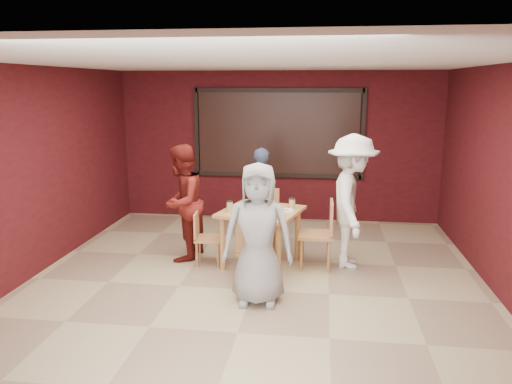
# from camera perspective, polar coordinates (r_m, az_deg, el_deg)

# --- Properties ---
(floor) EXTENTS (7.00, 7.00, 0.00)m
(floor) POSITION_cam_1_polar(r_m,az_deg,el_deg) (6.43, -0.42, -11.13)
(floor) COLOR tan
(floor) RESTS_ON ground
(window_blinds) EXTENTS (3.00, 0.02, 1.50)m
(window_blinds) POSITION_cam_1_polar(r_m,az_deg,el_deg) (9.38, 2.52, 6.71)
(window_blinds) COLOR black
(dining_table) EXTENTS (1.26, 1.26, 0.96)m
(dining_table) POSITION_cam_1_polar(r_m,az_deg,el_deg) (7.06, 0.60, -2.89)
(dining_table) COLOR #B07B48
(dining_table) RESTS_ON floor
(chair_front) EXTENTS (0.49, 0.49, 0.94)m
(chair_front) POSITION_cam_1_polar(r_m,az_deg,el_deg) (6.37, -0.16, -6.25)
(chair_front) COLOR #AC7043
(chair_front) RESTS_ON floor
(chair_back) EXTENTS (0.47, 0.47, 0.95)m
(chair_back) POSITION_cam_1_polar(r_m,az_deg,el_deg) (7.81, 0.92, -2.72)
(chair_back) COLOR #AC7043
(chair_back) RESTS_ON floor
(chair_left) EXTENTS (0.41, 0.41, 0.77)m
(chair_left) POSITION_cam_1_polar(r_m,az_deg,el_deg) (7.22, -5.99, -4.89)
(chair_left) COLOR #AC7043
(chair_left) RESTS_ON floor
(chair_right) EXTENTS (0.47, 0.47, 0.97)m
(chair_right) POSITION_cam_1_polar(r_m,az_deg,el_deg) (7.06, 7.51, -4.37)
(chair_right) COLOR #AC7043
(chair_right) RESTS_ON floor
(diner_front) EXTENTS (0.84, 0.57, 1.68)m
(diner_front) POSITION_cam_1_polar(r_m,az_deg,el_deg) (5.81, 0.21, -4.86)
(diner_front) COLOR #9A9A9A
(diner_front) RESTS_ON floor
(diner_back) EXTENTS (0.66, 0.54, 1.55)m
(diner_back) POSITION_cam_1_polar(r_m,az_deg,el_deg) (8.23, 0.64, -0.24)
(diner_back) COLOR #313A57
(diner_back) RESTS_ON floor
(diner_left) EXTENTS (0.75, 0.91, 1.71)m
(diner_left) POSITION_cam_1_polar(r_m,az_deg,el_deg) (7.38, -8.49, -1.21)
(diner_left) COLOR maroon
(diner_left) RESTS_ON floor
(diner_right) EXTENTS (0.71, 1.22, 1.88)m
(diner_right) POSITION_cam_1_polar(r_m,az_deg,el_deg) (7.10, 10.91, -1.08)
(diner_right) COLOR white
(diner_right) RESTS_ON floor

